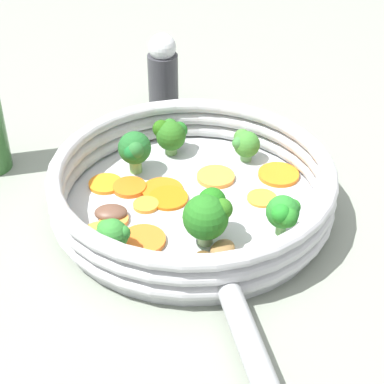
# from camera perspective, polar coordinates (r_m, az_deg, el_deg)

# --- Properties ---
(ground_plane) EXTENTS (4.00, 4.00, 0.00)m
(ground_plane) POSITION_cam_1_polar(r_m,az_deg,el_deg) (0.71, -0.00, -1.72)
(ground_plane) COLOR gray
(skillet) EXTENTS (0.29, 0.29, 0.01)m
(skillet) POSITION_cam_1_polar(r_m,az_deg,el_deg) (0.71, -0.00, -1.35)
(skillet) COLOR #B2B5B7
(skillet) RESTS_ON ground_plane
(skillet_rim_wall) EXTENTS (0.31, 0.31, 0.05)m
(skillet_rim_wall) POSITION_cam_1_polar(r_m,az_deg,el_deg) (0.69, -0.00, 0.71)
(skillet_rim_wall) COLOR #B9B8BD
(skillet_rim_wall) RESTS_ON skillet
(skillet_rivet_left) EXTENTS (0.01, 0.01, 0.01)m
(skillet_rivet_left) POSITION_cam_1_polar(r_m,az_deg,el_deg) (0.60, -0.21, -8.71)
(skillet_rivet_left) COLOR #B6B3B3
(skillet_rivet_left) RESTS_ON skillet
(skillet_rivet_right) EXTENTS (0.01, 0.01, 0.01)m
(skillet_rivet_right) POSITION_cam_1_polar(r_m,az_deg,el_deg) (0.61, 5.92, -7.69)
(skillet_rivet_right) COLOR #B1B1B5
(skillet_rivet_right) RESTS_ON skillet
(carrot_slice_0) EXTENTS (0.05, 0.05, 0.00)m
(carrot_slice_0) POSITION_cam_1_polar(r_m,az_deg,el_deg) (0.75, 7.70, 1.54)
(carrot_slice_0) COLOR orange
(carrot_slice_0) RESTS_ON skillet
(carrot_slice_1) EXTENTS (0.04, 0.04, 0.00)m
(carrot_slice_1) POSITION_cam_1_polar(r_m,az_deg,el_deg) (0.63, 5.82, -5.78)
(carrot_slice_1) COLOR orange
(carrot_slice_1) RESTS_ON skillet
(carrot_slice_2) EXTENTS (0.04, 0.04, 0.01)m
(carrot_slice_2) POSITION_cam_1_polar(r_m,az_deg,el_deg) (0.68, -6.95, -2.46)
(carrot_slice_2) COLOR orange
(carrot_slice_2) RESTS_ON skillet
(carrot_slice_3) EXTENTS (0.03, 0.03, 0.00)m
(carrot_slice_3) POSITION_cam_1_polar(r_m,az_deg,el_deg) (0.67, -8.36, -3.56)
(carrot_slice_3) COLOR orange
(carrot_slice_3) RESTS_ON skillet
(carrot_slice_4) EXTENTS (0.03, 0.03, 0.00)m
(carrot_slice_4) POSITION_cam_1_polar(r_m,az_deg,el_deg) (0.70, -4.12, -1.15)
(carrot_slice_4) COLOR orange
(carrot_slice_4) RESTS_ON skillet
(carrot_slice_5) EXTENTS (0.05, 0.05, 0.00)m
(carrot_slice_5) POSITION_cam_1_polar(r_m,az_deg,el_deg) (0.74, -7.70, 0.72)
(carrot_slice_5) COLOR orange
(carrot_slice_5) RESTS_ON skillet
(carrot_slice_6) EXTENTS (0.06, 0.06, 0.00)m
(carrot_slice_6) POSITION_cam_1_polar(r_m,az_deg,el_deg) (0.72, -2.65, 0.18)
(carrot_slice_6) COLOR orange
(carrot_slice_6) RESTS_ON skillet
(carrot_slice_7) EXTENTS (0.05, 0.05, 0.00)m
(carrot_slice_7) POSITION_cam_1_polar(r_m,az_deg,el_deg) (0.71, -2.06, -0.42)
(carrot_slice_7) COLOR orange
(carrot_slice_7) RESTS_ON skillet
(carrot_slice_8) EXTENTS (0.06, 0.06, 0.01)m
(carrot_slice_8) POSITION_cam_1_polar(r_m,az_deg,el_deg) (0.65, -4.39, -4.30)
(carrot_slice_8) COLOR orange
(carrot_slice_8) RESTS_ON skillet
(carrot_slice_9) EXTENTS (0.06, 0.06, 0.01)m
(carrot_slice_9) POSITION_cam_1_polar(r_m,az_deg,el_deg) (0.74, 2.12, 1.36)
(carrot_slice_9) COLOR orange
(carrot_slice_9) RESTS_ON skillet
(carrot_slice_10) EXTENTS (0.05, 0.05, 0.01)m
(carrot_slice_10) POSITION_cam_1_polar(r_m,az_deg,el_deg) (0.73, -5.57, 0.42)
(carrot_slice_10) COLOR orange
(carrot_slice_10) RESTS_ON skillet
(carrot_slice_11) EXTENTS (0.05, 0.05, 0.00)m
(carrot_slice_11) POSITION_cam_1_polar(r_m,az_deg,el_deg) (0.71, 6.23, -0.55)
(carrot_slice_11) COLOR orange
(carrot_slice_11) RESTS_ON skillet
(broccoli_floret_0) EXTENTS (0.04, 0.04, 0.05)m
(broccoli_floret_0) POSITION_cam_1_polar(r_m,az_deg,el_deg) (0.74, -5.13, 3.79)
(broccoli_floret_0) COLOR #81B05C
(broccoli_floret_0) RESTS_ON skillet
(broccoli_floret_1) EXTENTS (0.05, 0.05, 0.06)m
(broccoli_floret_1) POSITION_cam_1_polar(r_m,az_deg,el_deg) (0.63, 1.43, -2.00)
(broccoli_floret_1) COLOR #87A470
(broccoli_floret_1) RESTS_ON skillet
(broccoli_floret_2) EXTENTS (0.03, 0.03, 0.04)m
(broccoli_floret_2) POSITION_cam_1_polar(r_m,az_deg,el_deg) (0.77, 4.76, 4.32)
(broccoli_floret_2) COLOR #6BA15D
(broccoli_floret_2) RESTS_ON skillet
(broccoli_floret_3) EXTENTS (0.04, 0.04, 0.04)m
(broccoli_floret_3) POSITION_cam_1_polar(r_m,az_deg,el_deg) (0.78, -1.91, 5.20)
(broccoli_floret_3) COLOR #74A457
(broccoli_floret_3) RESTS_ON skillet
(broccoli_floret_4) EXTENTS (0.03, 0.04, 0.05)m
(broccoli_floret_4) POSITION_cam_1_polar(r_m,az_deg,el_deg) (0.65, 8.16, -1.86)
(broccoli_floret_4) COLOR #5D9650
(broccoli_floret_4) RESTS_ON skillet
(broccoli_floret_5) EXTENTS (0.04, 0.03, 0.04)m
(broccoli_floret_5) POSITION_cam_1_polar(r_m,az_deg,el_deg) (0.63, -7.11, -3.81)
(broccoli_floret_5) COLOR #64904F
(broccoli_floret_5) RESTS_ON skillet
(mushroom_piece_0) EXTENTS (0.03, 0.02, 0.01)m
(mushroom_piece_0) POSITION_cam_1_polar(r_m,az_deg,el_deg) (0.63, 1.18, -5.86)
(mushroom_piece_0) COLOR brown
(mushroom_piece_0) RESTS_ON skillet
(mushroom_piece_1) EXTENTS (0.04, 0.03, 0.01)m
(mushroom_piece_1) POSITION_cam_1_polar(r_m,az_deg,el_deg) (0.69, -7.22, -1.82)
(mushroom_piece_1) COLOR brown
(mushroom_piece_1) RESTS_ON skillet
(mushroom_piece_2) EXTENTS (0.03, 0.03, 0.01)m
(mushroom_piece_2) POSITION_cam_1_polar(r_m,az_deg,el_deg) (0.63, 2.74, -5.15)
(mushroom_piece_2) COLOR olive
(mushroom_piece_2) RESTS_ON skillet
(salt_shaker) EXTENTS (0.04, 0.04, 0.11)m
(salt_shaker) POSITION_cam_1_polar(r_m,az_deg,el_deg) (0.88, -2.60, 10.44)
(salt_shaker) COLOR #333338
(salt_shaker) RESTS_ON ground_plane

